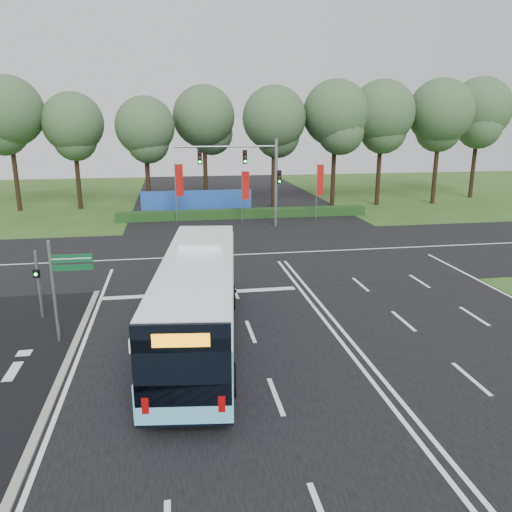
{
  "coord_description": "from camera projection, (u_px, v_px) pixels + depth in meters",
  "views": [
    {
      "loc": [
        -6.19,
        -18.47,
        8.27
      ],
      "look_at": [
        -2.74,
        2.0,
        2.66
      ],
      "focal_mm": 35.0,
      "sensor_mm": 36.0,
      "label": 1
    }
  ],
  "objects": [
    {
      "name": "traffic_light_gantry",
      "position": [
        254.0,
        169.0,
        39.07
      ],
      "size": [
        8.41,
        0.28,
        7.0
      ],
      "color": "gray",
      "rests_on": "ground"
    },
    {
      "name": "banner_flag_right",
      "position": [
        319.0,
        184.0,
        42.49
      ],
      "size": [
        0.69,
        0.27,
        4.85
      ],
      "rotation": [
        0.0,
        0.0,
        0.33
      ],
      "color": "gray",
      "rests_on": "ground"
    },
    {
      "name": "pedestrian_signal",
      "position": [
        38.0,
        282.0,
        21.17
      ],
      "size": [
        0.29,
        0.4,
        3.04
      ],
      "rotation": [
        0.0,
        0.0,
        -0.41
      ],
      "color": "gray",
      "rests_on": "ground"
    },
    {
      "name": "road_cross",
      "position": [
        272.0,
        254.0,
        32.15
      ],
      "size": [
        120.0,
        14.0,
        0.05
      ],
      "primitive_type": "cube",
      "color": "black",
      "rests_on": "ground"
    },
    {
      "name": "ground",
      "position": [
        329.0,
        327.0,
        20.74
      ],
      "size": [
        120.0,
        120.0,
        0.0
      ],
      "primitive_type": "plane",
      "color": "#2C4F1A",
      "rests_on": "ground"
    },
    {
      "name": "road_main",
      "position": [
        329.0,
        327.0,
        20.73
      ],
      "size": [
        20.0,
        120.0,
        0.04
      ],
      "primitive_type": "cube",
      "color": "black",
      "rests_on": "ground"
    },
    {
      "name": "hedge",
      "position": [
        244.0,
        214.0,
        43.95
      ],
      "size": [
        22.0,
        1.2,
        0.8
      ],
      "primitive_type": "cube",
      "color": "#163714",
      "rests_on": "ground"
    },
    {
      "name": "city_bus",
      "position": [
        199.0,
        298.0,
        18.87
      ],
      "size": [
        4.15,
        12.8,
        3.61
      ],
      "rotation": [
        0.0,
        0.0,
        -0.12
      ],
      "color": "#69C5F4",
      "rests_on": "ground"
    },
    {
      "name": "street_sign",
      "position": [
        62.0,
        279.0,
        18.67
      ],
      "size": [
        1.58,
        0.13,
        4.06
      ],
      "rotation": [
        0.0,
        0.0,
        -0.02
      ],
      "color": "gray",
      "rests_on": "ground"
    },
    {
      "name": "banner_flag_left",
      "position": [
        178.0,
        184.0,
        41.37
      ],
      "size": [
        0.69,
        0.32,
        4.98
      ],
      "rotation": [
        0.0,
        0.0,
        0.38
      ],
      "color": "gray",
      "rests_on": "ground"
    },
    {
      "name": "eucalyptus_row",
      "position": [
        283.0,
        115.0,
        48.47
      ],
      "size": [
        54.07,
        9.95,
        12.9
      ],
      "color": "black",
      "rests_on": "ground"
    },
    {
      "name": "kerb_strip",
      "position": [
        59.0,
        382.0,
        16.25
      ],
      "size": [
        0.25,
        18.0,
        0.12
      ],
      "primitive_type": "cube",
      "color": "gray",
      "rests_on": "ground"
    },
    {
      "name": "blue_hoarding",
      "position": [
        197.0,
        203.0,
        45.51
      ],
      "size": [
        10.0,
        0.3,
        2.2
      ],
      "primitive_type": "cube",
      "color": "#204DAF",
      "rests_on": "ground"
    },
    {
      "name": "banner_flag_mid",
      "position": [
        245.0,
        189.0,
        41.36
      ],
      "size": [
        0.65,
        0.13,
        4.39
      ],
      "rotation": [
        0.0,
        0.0,
        0.12
      ],
      "color": "gray",
      "rests_on": "ground"
    }
  ]
}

